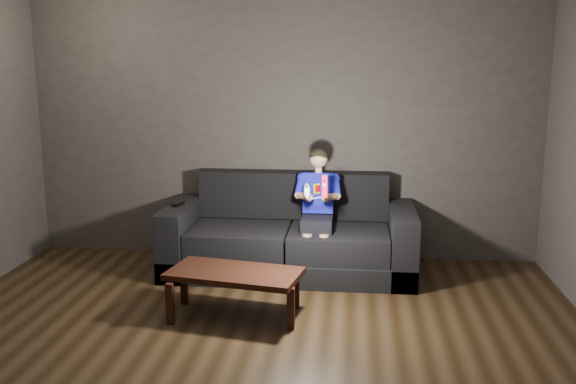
# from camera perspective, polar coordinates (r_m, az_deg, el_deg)

# --- Properties ---
(floor) EXTENTS (5.00, 5.00, 0.00)m
(floor) POSITION_cam_1_polar(r_m,az_deg,el_deg) (4.28, -4.31, -15.50)
(floor) COLOR black
(floor) RESTS_ON ground
(back_wall) EXTENTS (5.00, 0.04, 2.70)m
(back_wall) POSITION_cam_1_polar(r_m,az_deg,el_deg) (6.31, -0.46, 6.24)
(back_wall) COLOR #383130
(back_wall) RESTS_ON ground
(front_wall) EXTENTS (5.00, 0.04, 2.70)m
(front_wall) POSITION_cam_1_polar(r_m,az_deg,el_deg) (1.55, -22.07, -12.41)
(front_wall) COLOR #383130
(front_wall) RESTS_ON ground
(sofa) EXTENTS (2.29, 0.99, 0.88)m
(sofa) POSITION_cam_1_polar(r_m,az_deg,el_deg) (6.00, 0.17, -4.38)
(sofa) COLOR black
(sofa) RESTS_ON floor
(child) EXTENTS (0.41, 0.51, 1.02)m
(child) POSITION_cam_1_polar(r_m,az_deg,el_deg) (5.81, 2.66, -0.65)
(child) COLOR black
(child) RESTS_ON sofa
(wii_remote_red) EXTENTS (0.05, 0.07, 0.19)m
(wii_remote_red) POSITION_cam_1_polar(r_m,az_deg,el_deg) (5.38, 3.26, 0.50)
(wii_remote_red) COLOR red
(wii_remote_red) RESTS_ON child
(nunchuk_white) EXTENTS (0.07, 0.09, 0.14)m
(nunchuk_white) POSITION_cam_1_polar(r_m,az_deg,el_deg) (5.40, 1.70, 0.08)
(nunchuk_white) COLOR white
(nunchuk_white) RESTS_ON child
(wii_remote_black) EXTENTS (0.07, 0.17, 0.03)m
(wii_remote_black) POSITION_cam_1_polar(r_m,az_deg,el_deg) (6.02, -9.70, -1.05)
(wii_remote_black) COLOR black
(wii_remote_black) RESTS_ON sofa
(coffee_table) EXTENTS (1.08, 0.68, 0.36)m
(coffee_table) POSITION_cam_1_polar(r_m,az_deg,el_deg) (4.99, -4.77, -7.53)
(coffee_table) COLOR black
(coffee_table) RESTS_ON floor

